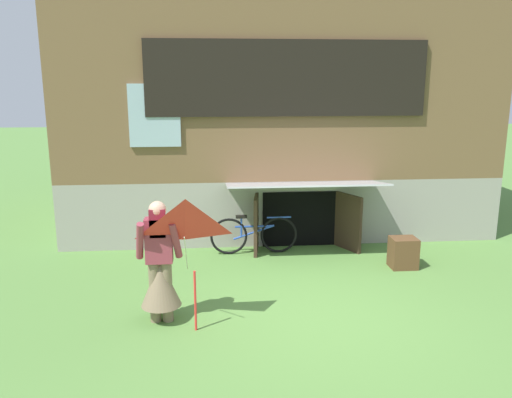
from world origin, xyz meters
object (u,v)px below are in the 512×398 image
person (160,272)px  bicycle_blue (254,235)px  wooden_crate (403,253)px  kite (186,233)px

person → bicycle_blue: size_ratio=1.02×
wooden_crate → person: bearing=-156.8°
kite → wooden_crate: size_ratio=3.24×
kite → wooden_crate: bearing=31.7°
kite → person: bearing=127.2°
bicycle_blue → kite: bearing=-109.6°
bicycle_blue → person: bearing=-119.6°
bicycle_blue → wooden_crate: bicycle_blue is taller
person → kite: (0.38, -0.50, 0.66)m
person → wooden_crate: person is taller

